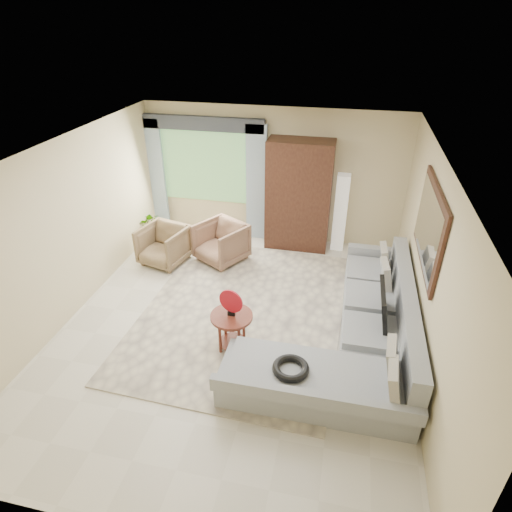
% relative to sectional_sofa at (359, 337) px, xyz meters
% --- Properties ---
extents(ground, '(6.00, 6.00, 0.00)m').
position_rel_sectional_sofa_xyz_m(ground, '(-1.78, 0.18, -0.28)').
color(ground, silver).
rests_on(ground, ground).
extents(area_rug, '(3.14, 4.11, 0.02)m').
position_rel_sectional_sofa_xyz_m(area_rug, '(-1.74, 0.58, -0.27)').
color(area_rug, beige).
rests_on(area_rug, ground).
extents(sectional_sofa, '(2.30, 3.46, 0.90)m').
position_rel_sectional_sofa_xyz_m(sectional_sofa, '(0.00, 0.00, 0.00)').
color(sectional_sofa, '#979B9F').
rests_on(sectional_sofa, ground).
extents(tv_screen, '(0.14, 0.74, 0.48)m').
position_rel_sectional_sofa_xyz_m(tv_screen, '(0.27, 0.20, 0.44)').
color(tv_screen, black).
rests_on(tv_screen, sectional_sofa).
extents(garden_hose, '(0.43, 0.43, 0.09)m').
position_rel_sectional_sofa_xyz_m(garden_hose, '(-0.78, -1.03, 0.26)').
color(garden_hose, black).
rests_on(garden_hose, sectional_sofa).
extents(coffee_table, '(0.57, 0.57, 0.57)m').
position_rel_sectional_sofa_xyz_m(coffee_table, '(-1.69, -0.27, 0.02)').
color(coffee_table, '#542016').
rests_on(coffee_table, ground).
extents(red_disc, '(0.34, 0.10, 0.34)m').
position_rel_sectional_sofa_xyz_m(red_disc, '(-1.69, -0.27, 0.52)').
color(red_disc, '#A9101D').
rests_on(red_disc, coffee_table).
extents(armchair_left, '(0.93, 0.94, 0.71)m').
position_rel_sectional_sofa_xyz_m(armchair_left, '(-3.52, 1.70, 0.07)').
color(armchair_left, olive).
rests_on(armchair_left, ground).
extents(armchair_right, '(1.09, 1.10, 0.74)m').
position_rel_sectional_sofa_xyz_m(armchair_right, '(-2.52, 2.01, 0.09)').
color(armchair_right, '#825E47').
rests_on(armchair_right, ground).
extents(potted_plant, '(0.64, 0.60, 0.59)m').
position_rel_sectional_sofa_xyz_m(potted_plant, '(-4.18, 2.55, 0.01)').
color(potted_plant, '#999999').
rests_on(potted_plant, ground).
extents(armoire, '(1.20, 0.55, 2.10)m').
position_rel_sectional_sofa_xyz_m(armoire, '(-1.23, 2.90, 0.77)').
color(armoire, black).
rests_on(armoire, ground).
extents(floor_lamp, '(0.24, 0.24, 1.50)m').
position_rel_sectional_sofa_xyz_m(floor_lamp, '(-0.43, 2.96, 0.47)').
color(floor_lamp, silver).
rests_on(floor_lamp, ground).
extents(window, '(1.80, 0.04, 1.40)m').
position_rel_sectional_sofa_xyz_m(window, '(-3.13, 3.15, 1.12)').
color(window, '#669E59').
rests_on(window, wall_back).
extents(curtain_left, '(0.40, 0.08, 2.30)m').
position_rel_sectional_sofa_xyz_m(curtain_left, '(-4.18, 3.06, 0.87)').
color(curtain_left, '#9EB7CC').
rests_on(curtain_left, ground).
extents(curtain_right, '(0.40, 0.08, 2.30)m').
position_rel_sectional_sofa_xyz_m(curtain_right, '(-2.08, 3.06, 0.87)').
color(curtain_right, '#9EB7CC').
rests_on(curtain_right, ground).
extents(valance, '(2.40, 0.12, 0.26)m').
position_rel_sectional_sofa_xyz_m(valance, '(-3.13, 3.08, 1.97)').
color(valance, '#1E232D').
rests_on(valance, wall_back).
extents(wall_mirror, '(0.05, 1.70, 1.05)m').
position_rel_sectional_sofa_xyz_m(wall_mirror, '(0.68, 0.53, 1.47)').
color(wall_mirror, black).
rests_on(wall_mirror, wall_right).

